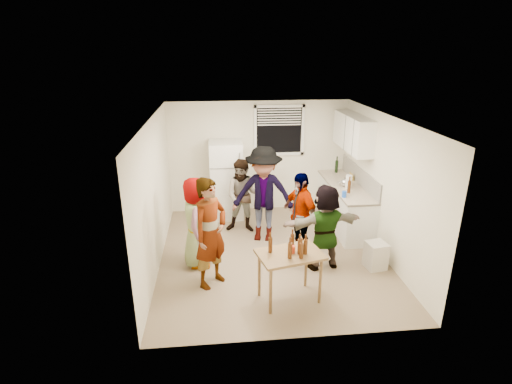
{
  "coord_description": "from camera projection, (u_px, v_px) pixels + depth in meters",
  "views": [
    {
      "loc": [
        -0.95,
        -6.42,
        3.59
      ],
      "look_at": [
        -0.27,
        0.23,
        1.15
      ],
      "focal_mm": 28.0,
      "sensor_mm": 36.0,
      "label": 1
    }
  ],
  "objects": [
    {
      "name": "wine_bottle",
      "position": [
        336.0,
        172.0,
        9.07
      ],
      "size": [
        0.07,
        0.07,
        0.28
      ],
      "primitive_type": "cylinder",
      "color": "black",
      "rests_on": "countertop"
    },
    {
      "name": "paper_towel",
      "position": [
        348.0,
        188.0,
        8.06
      ],
      "size": [
        0.13,
        0.13,
        0.27
      ],
      "primitive_type": "cylinder",
      "color": "white",
      "rests_on": "countertop"
    },
    {
      "name": "beer_bottle_table",
      "position": [
        290.0,
        258.0,
        5.64
      ],
      "size": [
        0.06,
        0.06,
        0.24
      ],
      "primitive_type": "cylinder",
      "color": "#47230C",
      "rests_on": "serving_table"
    },
    {
      "name": "serving_table",
      "position": [
        289.0,
        299.0,
        6.04
      ],
      "size": [
        1.04,
        0.81,
        0.78
      ],
      "primitive_type": null,
      "rotation": [
        0.0,
        0.0,
        0.23
      ],
      "color": "brown",
      "rests_on": "ground"
    },
    {
      "name": "guest_black",
      "position": [
        298.0,
        254.0,
        7.35
      ],
      "size": [
        1.81,
        1.5,
        0.38
      ],
      "primitive_type": "imported",
      "rotation": [
        0.0,
        0.0,
        -1.13
      ],
      "color": "black",
      "rests_on": "ground"
    },
    {
      "name": "beer_bottle_counter",
      "position": [
        349.0,
        193.0,
        7.8
      ],
      "size": [
        0.06,
        0.06,
        0.24
      ],
      "primitive_type": "cylinder",
      "color": "#47230C",
      "rests_on": "countertop"
    },
    {
      "name": "kettle",
      "position": [
        345.0,
        186.0,
        8.18
      ],
      "size": [
        0.26,
        0.23,
        0.2
      ],
      "primitive_type": null,
      "rotation": [
        0.0,
        0.0,
        0.14
      ],
      "color": "silver",
      "rests_on": "countertop"
    },
    {
      "name": "countertop",
      "position": [
        346.0,
        186.0,
        8.26
      ],
      "size": [
        0.64,
        2.22,
        0.04
      ],
      "primitive_type": "cube",
      "color": "#C0B099",
      "rests_on": "counter_lower"
    },
    {
      "name": "picture_frame",
      "position": [
        352.0,
        177.0,
        8.54
      ],
      "size": [
        0.02,
        0.18,
        0.15
      ],
      "primitive_type": "cube",
      "color": "#B99237",
      "rests_on": "countertop"
    },
    {
      "name": "refrigerator",
      "position": [
        226.0,
        180.0,
        8.72
      ],
      "size": [
        0.7,
        0.7,
        1.7
      ],
      "primitive_type": "cube",
      "color": "white",
      "rests_on": "ground"
    },
    {
      "name": "guest_grey",
      "position": [
        199.0,
        263.0,
        7.03
      ],
      "size": [
        1.66,
        0.94,
        0.51
      ],
      "primitive_type": "imported",
      "rotation": [
        0.0,
        0.0,
        1.46
      ],
      "color": "gray",
      "rests_on": "ground"
    },
    {
      "name": "backsplash",
      "position": [
        360.0,
        176.0,
        8.22
      ],
      "size": [
        0.03,
        2.2,
        0.36
      ],
      "primitive_type": "cube",
      "color": "beige",
      "rests_on": "countertop"
    },
    {
      "name": "upper_cabinets",
      "position": [
        353.0,
        133.0,
        8.1
      ],
      "size": [
        0.34,
        1.6,
        0.7
      ],
      "primitive_type": "cube",
      "color": "white",
      "rests_on": "room"
    },
    {
      "name": "guest_stripe",
      "position": [
        213.0,
        283.0,
        6.45
      ],
      "size": [
        1.75,
        1.69,
        0.43
      ],
      "primitive_type": "imported",
      "rotation": [
        0.0,
        0.0,
        0.83
      ],
      "color": "#141933",
      "rests_on": "ground"
    },
    {
      "name": "blue_cup",
      "position": [
        344.0,
        197.0,
        7.58
      ],
      "size": [
        0.09,
        0.09,
        0.12
      ],
      "primitive_type": "cylinder",
      "color": "blue",
      "rests_on": "countertop"
    },
    {
      "name": "counter_lower",
      "position": [
        344.0,
        206.0,
        8.42
      ],
      "size": [
        0.6,
        2.2,
        0.86
      ],
      "primitive_type": "cube",
      "color": "white",
      "rests_on": "ground"
    },
    {
      "name": "window",
      "position": [
        279.0,
        130.0,
        8.8
      ],
      "size": [
        1.12,
        0.1,
        1.06
      ],
      "primitive_type": null,
      "color": "white",
      "rests_on": "room"
    },
    {
      "name": "guest_orange",
      "position": [
        322.0,
        266.0,
        6.94
      ],
      "size": [
        1.6,
        1.69,
        0.44
      ],
      "primitive_type": "imported",
      "rotation": [
        0.0,
        0.0,
        3.29
      ],
      "color": "#BA6D3E",
      "rests_on": "ground"
    },
    {
      "name": "guest_back_right",
      "position": [
        263.0,
        239.0,
        7.93
      ],
      "size": [
        1.61,
        2.1,
        0.7
      ],
      "primitive_type": "imported",
      "rotation": [
        0.0,
        0.0,
        -0.23
      ],
      "color": "#3A3A3F",
      "rests_on": "ground"
    },
    {
      "name": "guest_back_left",
      "position": [
        244.0,
        231.0,
        8.28
      ],
      "size": [
        1.04,
        1.64,
        0.58
      ],
      "primitive_type": "imported",
      "rotation": [
        0.0,
        0.0,
        -0.21
      ],
      "color": "brown",
      "rests_on": "ground"
    },
    {
      "name": "trash_bin",
      "position": [
        376.0,
        255.0,
        6.81
      ],
      "size": [
        0.37,
        0.37,
        0.47
      ],
      "primitive_type": "cube",
      "rotation": [
        0.0,
        0.0,
        0.16
      ],
      "color": "beige",
      "rests_on": "ground"
    },
    {
      "name": "red_cup",
      "position": [
        292.0,
        253.0,
        5.79
      ],
      "size": [
        0.08,
        0.08,
        0.11
      ],
      "primitive_type": "cylinder",
      "color": "red",
      "rests_on": "serving_table"
    },
    {
      "name": "room",
      "position": [
        272.0,
        254.0,
        7.33
      ],
      "size": [
        4.0,
        4.5,
        2.5
      ],
      "primitive_type": null,
      "color": "white",
      "rests_on": "ground"
    }
  ]
}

